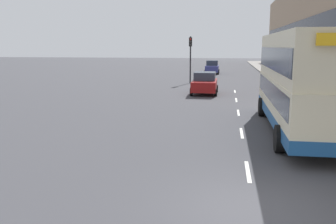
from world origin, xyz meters
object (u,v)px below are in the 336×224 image
car_1 (205,83)px  traffic_light_far_kerb (190,52)px  double_decker_bus_near (301,81)px  car_0 (212,67)px

car_1 → traffic_light_far_kerb: 8.97m
double_decker_bus_near → traffic_light_far_kerb: bearing=107.9°
car_1 → car_0: bearing=-89.3°
car_0 → car_1: car_0 is taller
double_decker_bus_near → car_0: (-5.18, 34.82, -1.39)m
double_decker_bus_near → car_1: size_ratio=2.59×
car_0 → traffic_light_far_kerb: 13.82m
double_decker_bus_near → car_1: (-4.90, 12.86, -1.43)m
traffic_light_far_kerb → car_0: bearing=82.9°
car_0 → car_1: size_ratio=0.96×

